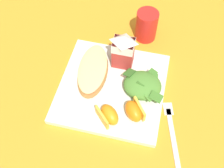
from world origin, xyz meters
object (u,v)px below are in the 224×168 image
at_px(metal_fork, 172,130).
at_px(drinking_red_cup, 146,25).
at_px(white_plate, 112,88).
at_px(milk_carton, 123,50).
at_px(cheesy_pizza_bread, 93,71).
at_px(orange_wedge_front, 109,115).
at_px(green_salad_pile, 143,85).
at_px(orange_wedge_middle, 134,111).

xyz_separation_m(metal_fork, drinking_red_cup, (-0.12, 0.30, 0.04)).
height_order(white_plate, milk_carton, milk_carton).
distance_m(cheesy_pizza_bread, orange_wedge_front, 0.14).
bearing_deg(green_salad_pile, orange_wedge_middle, -95.34).
relative_size(white_plate, orange_wedge_middle, 4.02).
relative_size(milk_carton, drinking_red_cup, 1.17).
distance_m(milk_carton, orange_wedge_front, 0.18).
xyz_separation_m(orange_wedge_front, metal_fork, (0.16, 0.01, -0.03)).
bearing_deg(milk_carton, metal_fork, -45.87).
bearing_deg(orange_wedge_middle, drinking_red_cup, 93.52).
bearing_deg(orange_wedge_middle, milk_carton, 111.68).
bearing_deg(white_plate, orange_wedge_middle, -44.32).
height_order(orange_wedge_front, orange_wedge_middle, same).
height_order(cheesy_pizza_bread, orange_wedge_middle, orange_wedge_middle).
bearing_deg(white_plate, orange_wedge_front, -81.07).
distance_m(cheesy_pizza_bread, metal_fork, 0.26).
bearing_deg(milk_carton, orange_wedge_middle, -68.32).
relative_size(white_plate, cheesy_pizza_bread, 1.58).
height_order(white_plate, green_salad_pile, green_salad_pile).
bearing_deg(white_plate, cheesy_pizza_bread, 157.83).
xyz_separation_m(milk_carton, metal_fork, (0.16, -0.17, -0.07)).
bearing_deg(white_plate, metal_fork, -25.82).
height_order(green_salad_pile, metal_fork, green_salad_pile).
bearing_deg(green_salad_pile, white_plate, -174.04).
bearing_deg(cheesy_pizza_bread, milk_carton, 39.78).
distance_m(green_salad_pile, orange_wedge_middle, 0.08).
xyz_separation_m(white_plate, orange_wedge_middle, (0.07, -0.07, 0.03)).
xyz_separation_m(cheesy_pizza_bread, green_salad_pile, (0.14, -0.02, 0.00)).
distance_m(milk_carton, orange_wedge_middle, 0.17).
height_order(cheesy_pizza_bread, orange_wedge_front, orange_wedge_front).
bearing_deg(milk_carton, drinking_red_cup, 71.71).
height_order(orange_wedge_middle, drinking_red_cup, drinking_red_cup).
height_order(orange_wedge_front, drinking_red_cup, drinking_red_cup).
bearing_deg(orange_wedge_front, drinking_red_cup, 82.67).
height_order(milk_carton, metal_fork, milk_carton).
xyz_separation_m(green_salad_pile, drinking_red_cup, (-0.03, 0.21, 0.01)).
distance_m(orange_wedge_front, orange_wedge_middle, 0.06).
bearing_deg(cheesy_pizza_bread, drinking_red_cup, 59.08).
distance_m(white_plate, green_salad_pile, 0.09).
xyz_separation_m(cheesy_pizza_bread, milk_carton, (0.07, 0.06, 0.04)).
height_order(metal_fork, drinking_red_cup, drinking_red_cup).
bearing_deg(white_plate, milk_carton, 82.06).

